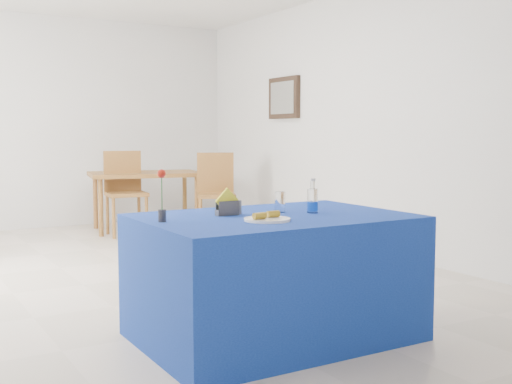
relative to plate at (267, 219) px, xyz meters
The scene contains 16 objects.
floor 2.29m from the plate, 87.77° to the left, with size 7.00×7.00×0.00m, color beige.
room_shell 2.37m from the plate, 87.77° to the left, with size 7.00×7.00×7.00m.
picture_frame 4.64m from the plate, 55.77° to the left, with size 0.06×0.64×0.52m, color black.
picture_art 4.62m from the plate, 56.03° to the left, with size 0.02×0.52×0.40m, color #998C66.
plate is the anchor object (origin of this frame).
drinking_glass 0.42m from the plate, 47.06° to the left, with size 0.07×0.07×0.13m, color white.
salt_shaker 0.35m from the plate, 106.86° to the left, with size 0.03×0.03×0.09m, color gray.
pepper_shaker 0.35m from the plate, 87.98° to the left, with size 0.03×0.03×0.09m, color slate.
blue_table 0.46m from the plate, 49.07° to the left, with size 1.60×1.10×0.76m.
water_bottle 0.48m from the plate, 21.47° to the left, with size 0.07×0.07×0.21m.
napkin_holder 0.34m from the plate, 104.35° to the left, with size 0.15×0.06×0.17m.
rose_vase 0.61m from the plate, 154.05° to the left, with size 0.05×0.05×0.30m.
oak_table 4.88m from the plate, 77.33° to the left, with size 1.54×1.15×0.76m.
chair_bg_left 4.61m from the plate, 80.98° to the left, with size 0.52×0.52×1.04m.
chair_bg_right 4.29m from the plate, 66.94° to the left, with size 0.60×0.60×1.02m.
banana_pieces 0.03m from the plate, behind, with size 0.19×0.08×0.04m.
Camera 1 is at (-1.98, -5.23, 1.26)m, focal length 45.00 mm.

